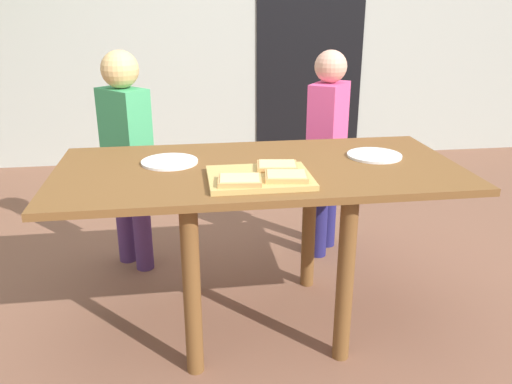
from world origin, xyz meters
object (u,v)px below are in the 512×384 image
(pizza_slice_near_left, at_px, (240,180))
(plate_white_left, at_px, (170,162))
(child_right, at_px, (327,143))
(pizza_slice_far_right, at_px, (277,166))
(pizza_slice_near_right, at_px, (286,176))
(cutting_board, at_px, (260,178))
(dining_table, at_px, (259,192))
(plate_white_right, at_px, (374,155))
(child_left, at_px, (127,147))

(pizza_slice_near_left, xyz_separation_m, plate_white_left, (-0.24, 0.33, -0.02))
(pizza_slice_near_left, distance_m, child_right, 1.04)
(pizza_slice_far_right, relative_size, pizza_slice_near_right, 1.00)
(pizza_slice_far_right, bearing_deg, pizza_slice_near_left, -137.32)
(cutting_board, distance_m, pizza_slice_far_right, 0.10)
(dining_table, height_order, plate_white_right, plate_white_right)
(dining_table, height_order, pizza_slice_far_right, pizza_slice_far_right)
(pizza_slice_near_right, xyz_separation_m, pizza_slice_near_left, (-0.16, -0.02, 0.00))
(pizza_slice_far_right, distance_m, child_left, 0.94)
(plate_white_right, bearing_deg, cutting_board, -155.75)
(dining_table, xyz_separation_m, cutting_board, (-0.02, -0.16, 0.11))
(pizza_slice_far_right, relative_size, plate_white_left, 0.72)
(pizza_slice_far_right, distance_m, plate_white_left, 0.44)
(pizza_slice_near_right, relative_size, child_right, 0.15)
(dining_table, distance_m, cutting_board, 0.20)
(plate_white_right, height_order, child_left, child_left)
(dining_table, bearing_deg, plate_white_left, 164.57)
(plate_white_right, bearing_deg, child_right, 93.79)
(dining_table, height_order, cutting_board, cutting_board)
(pizza_slice_near_right, bearing_deg, pizza_slice_far_right, 94.54)
(child_right, bearing_deg, child_left, -178.64)
(cutting_board, height_order, plate_white_right, cutting_board)
(pizza_slice_far_right, xyz_separation_m, child_right, (0.40, 0.73, -0.12))
(pizza_slice_near_right, xyz_separation_m, child_left, (-0.62, 0.83, -0.10))
(child_left, bearing_deg, pizza_slice_near_left, -61.69)
(cutting_board, bearing_deg, child_right, 59.35)
(cutting_board, height_order, pizza_slice_near_right, pizza_slice_near_right)
(plate_white_left, bearing_deg, child_right, 34.27)
(plate_white_left, height_order, child_left, child_left)
(pizza_slice_near_right, xyz_separation_m, plate_white_left, (-0.40, 0.31, -0.02))
(pizza_slice_near_left, bearing_deg, pizza_slice_near_right, 6.80)
(plate_white_right, bearing_deg, plate_white_left, 178.05)
(cutting_board, height_order, pizza_slice_far_right, pizza_slice_far_right)
(child_left, xyz_separation_m, child_right, (1.01, 0.02, -0.02))
(dining_table, height_order, pizza_slice_near_right, pizza_slice_near_right)
(plate_white_right, xyz_separation_m, child_left, (-1.05, 0.54, -0.07))
(plate_white_right, bearing_deg, dining_table, -172.33)
(plate_white_right, distance_m, child_left, 1.18)
(plate_white_right, relative_size, child_left, 0.20)
(pizza_slice_near_right, height_order, pizza_slice_near_left, same)
(dining_table, bearing_deg, pizza_slice_far_right, -60.12)
(cutting_board, relative_size, pizza_slice_near_left, 2.32)
(dining_table, relative_size, child_right, 1.44)
(pizza_slice_near_right, bearing_deg, plate_white_right, 33.73)
(pizza_slice_far_right, bearing_deg, dining_table, 119.88)
(pizza_slice_far_right, xyz_separation_m, plate_white_left, (-0.39, 0.19, -0.02))
(cutting_board, xyz_separation_m, pizza_slice_far_right, (0.08, 0.07, 0.02))
(pizza_slice_far_right, distance_m, child_right, 0.84)
(pizza_slice_far_right, bearing_deg, plate_white_right, 20.25)
(plate_white_right, xyz_separation_m, child_right, (-0.04, 0.57, -0.09))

